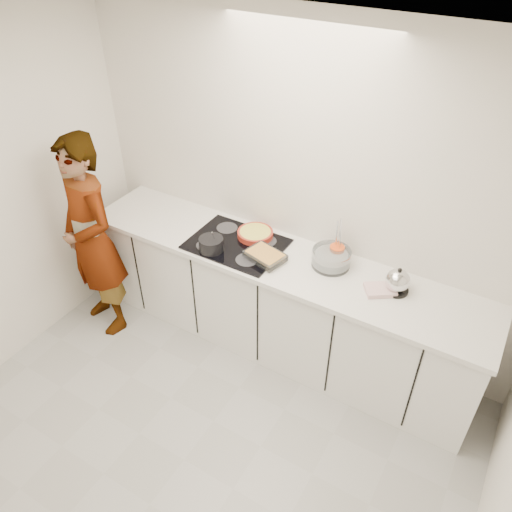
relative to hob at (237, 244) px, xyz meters
The scene contains 14 objects.
floor 1.60m from the hob, 74.48° to the right, with size 3.60×3.20×0.00m, color #ADADAB.
ceiling 2.13m from the hob, 74.48° to the right, with size 3.60×3.20×0.00m, color white.
wall_back 0.62m from the hob, 44.17° to the left, with size 3.60×0.00×2.60m, color white.
base_cabinets 0.60m from the hob, ahead, with size 3.20×0.58×0.87m, color white.
countertop 0.35m from the hob, ahead, with size 3.24×0.64×0.04m, color white.
hob is the anchor object (origin of this frame).
tart_dish 0.18m from the hob, 63.72° to the left, with size 0.33×0.33×0.05m.
saucepan 0.22m from the hob, 124.24° to the right, with size 0.22×0.22×0.18m.
baking_dish 0.30m from the hob, 11.95° to the right, with size 0.32×0.26×0.05m.
mixing_bowl 0.75m from the hob, 10.24° to the left, with size 0.37×0.37×0.13m.
tea_towel 1.15m from the hob, ahead, with size 0.20×0.15×0.03m, color white.
kettle 1.24m from the hob, ahead, with size 0.20×0.20×0.20m.
utensil_crock 0.78m from the hob, 14.52° to the left, with size 0.11×0.11×0.14m, color #EC5218.
cook 1.17m from the hob, 154.67° to the right, with size 0.64×0.42×1.76m, color white.
Camera 1 is at (1.39, -1.37, 3.17)m, focal length 35.00 mm.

